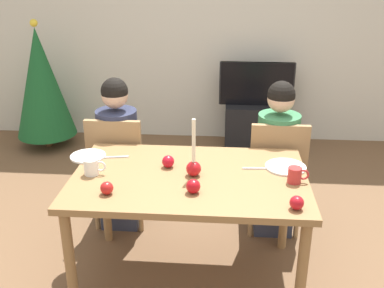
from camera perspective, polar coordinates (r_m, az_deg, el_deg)
name	(u,v)px	position (r m, az deg, el deg)	size (l,w,h in m)	color
ground_plane	(190,277)	(3.12, -0.30, -16.36)	(7.68, 7.68, 0.00)	brown
back_wall	(209,22)	(5.07, 2.18, 15.01)	(6.40, 0.10, 2.60)	beige
dining_table	(189,188)	(2.76, -0.32, -5.50)	(1.40, 0.90, 0.75)	olive
chair_left	(118,165)	(3.45, -9.23, -2.62)	(0.40, 0.40, 0.90)	#99754C
chair_right	(276,170)	(3.38, 10.50, -3.27)	(0.40, 0.40, 0.90)	#99754C
person_left_child	(119,156)	(3.46, -9.17, -1.53)	(0.30, 0.30, 1.17)	#33384C
person_right_child	(276,161)	(3.39, 10.52, -2.15)	(0.30, 0.30, 1.17)	#33384C
tv_stand	(254,125)	(5.04, 7.82, 2.32)	(0.64, 0.40, 0.48)	black
tv	(257,84)	(4.90, 8.11, 7.49)	(0.79, 0.05, 0.46)	black
christmas_tree	(41,83)	(5.11, -18.36, 7.29)	(0.63, 0.63, 1.38)	brown
candle_centerpiece	(194,164)	(2.69, 0.21, -2.58)	(0.09, 0.09, 0.36)	red
plate_left	(88,156)	(3.03, -12.92, -1.48)	(0.23, 0.23, 0.01)	white
plate_right	(286,167)	(2.87, 11.66, -2.83)	(0.25, 0.25, 0.01)	white
mug_left	(92,167)	(2.77, -12.45, -2.80)	(0.13, 0.09, 0.10)	white
mug_right	(295,175)	(2.68, 12.83, -3.83)	(0.12, 0.08, 0.09)	#B72D2D
fork_left	(115,157)	(2.99, -9.66, -1.63)	(0.18, 0.01, 0.01)	silver
fork_right	(257,168)	(2.82, 8.19, -3.05)	(0.18, 0.01, 0.01)	silver
apple_near_candle	(297,203)	(2.42, 13.00, -7.19)	(0.08, 0.08, 0.08)	#B4141D
apple_by_left_plate	(107,188)	(2.54, -10.64, -5.45)	(0.07, 0.07, 0.07)	red
apple_by_right_mug	(168,162)	(2.81, -3.01, -2.21)	(0.08, 0.08, 0.08)	red
apple_far_edge	(193,186)	(2.51, 0.16, -5.33)	(0.08, 0.08, 0.08)	#B10F17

